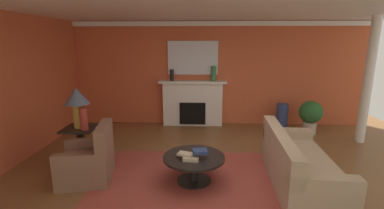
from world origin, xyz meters
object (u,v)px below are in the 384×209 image
coffee_table (194,163)px  table_lamp (77,100)px  mantel_mirror (193,58)px  vase_mantel_right (213,74)px  sofa (298,166)px  potted_plant (310,114)px  fireplace (193,104)px  vase_on_side_table (84,119)px  side_table (81,143)px  vase_tall_corner (282,117)px  armchair_near_window (89,162)px  vase_mantel_left (172,75)px

coffee_table → table_lamp: bearing=163.4°
mantel_mirror → vase_mantel_right: (0.55, -0.17, -0.40)m
sofa → potted_plant: bearing=65.9°
fireplace → vase_on_side_table: (-1.85, -2.62, 0.32)m
mantel_mirror → side_table: mantel_mirror is taller
vase_tall_corner → mantel_mirror: bearing=169.8°
mantel_mirror → armchair_near_window: 3.94m
armchair_near_window → table_lamp: bearing=122.3°
fireplace → potted_plant: fireplace is taller
mantel_mirror → potted_plant: (2.94, -0.73, -1.33)m
coffee_table → vase_tall_corner: bearing=52.3°
armchair_near_window → vase_on_side_table: vase_on_side_table is taller
armchair_near_window → mantel_mirror: bearing=63.8°
potted_plant → vase_mantel_right: bearing=166.8°
mantel_mirror → vase_on_side_table: bearing=-124.1°
armchair_near_window → coffee_table: size_ratio=0.95×
mantel_mirror → vase_mantel_right: bearing=-17.2°
side_table → potted_plant: (4.95, 1.89, 0.09)m
fireplace → armchair_near_window: fireplace is taller
vase_mantel_left → vase_on_side_table: 2.92m
side_table → table_lamp: bearing=0.0°
vase_mantel_right → table_lamp: bearing=-136.2°
sofa → armchair_near_window: bearing=-179.9°
potted_plant → vase_tall_corner: bearing=152.4°
fireplace → sofa: 3.63m
mantel_mirror → coffee_table: (0.14, -3.26, -1.49)m
fireplace → sofa: (1.81, -3.13, -0.28)m
sofa → vase_mantel_left: bearing=127.5°
coffee_table → vase_mantel_right: 3.30m
side_table → coffee_table: bearing=-16.6°
fireplace → potted_plant: 3.01m
vase_mantel_left → vase_tall_corner: bearing=-4.9°
side_table → vase_mantel_left: bearing=59.3°
table_lamp → vase_mantel_right: 3.55m
side_table → vase_mantel_right: size_ratio=1.81×
vase_mantel_right → potted_plant: bearing=-13.2°
armchair_near_window → sofa: bearing=0.1°
fireplace → vase_mantel_right: size_ratio=4.65×
vase_mantel_right → mantel_mirror: bearing=162.8°
coffee_table → potted_plant: potted_plant is taller
mantel_mirror → armchair_near_window: bearing=-116.2°
side_table → vase_tall_corner: 4.87m
mantel_mirror → table_lamp: size_ratio=1.78×
table_lamp → vase_on_side_table: bearing=-38.7°
vase_mantel_left → potted_plant: vase_mantel_left is taller
sofa → vase_on_side_table: size_ratio=5.31×
mantel_mirror → vase_mantel_left: size_ratio=4.44×
table_lamp → armchair_near_window: bearing=-57.7°
fireplace → armchair_near_window: size_ratio=1.89×
side_table → vase_mantel_left: vase_mantel_left is taller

